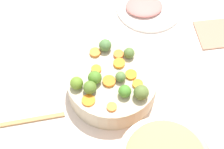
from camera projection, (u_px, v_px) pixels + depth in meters
name	position (u px, v px, depth m)	size (l,w,h in m)	color
tabletop	(95.00, 91.00, 1.06)	(2.40, 2.40, 0.02)	silver
serving_bowl_carrots	(112.00, 84.00, 1.01)	(0.27, 0.27, 0.08)	#BDB197
carrot_slice_0	(96.00, 69.00, 0.99)	(0.03, 0.03, 0.01)	orange
carrot_slice_1	(119.00, 54.00, 1.02)	(0.03, 0.03, 0.01)	orange
carrot_slice_2	(138.00, 84.00, 0.96)	(0.03, 0.03, 0.01)	orange
carrot_slice_3	(112.00, 107.00, 0.92)	(0.03, 0.03, 0.01)	orange
carrot_slice_4	(95.00, 53.00, 1.02)	(0.03, 0.03, 0.01)	orange
carrot_slice_5	(109.00, 81.00, 0.96)	(0.04, 0.04, 0.01)	orange
carrot_slice_6	(88.00, 100.00, 0.93)	(0.04, 0.04, 0.01)	orange
carrot_slice_7	(119.00, 63.00, 1.00)	(0.03, 0.03, 0.01)	orange
carrot_slice_8	(131.00, 75.00, 0.98)	(0.03, 0.03, 0.01)	orange
brussels_sprout_0	(77.00, 83.00, 0.94)	(0.04, 0.04, 0.04)	olive
brussels_sprout_1	(95.00, 78.00, 0.95)	(0.04, 0.04, 0.04)	#4A7C26
brussels_sprout_2	(141.00, 92.00, 0.93)	(0.04, 0.04, 0.04)	#597032
brussels_sprout_3	(105.00, 45.00, 1.02)	(0.04, 0.04, 0.04)	#4C773E
brussels_sprout_4	(121.00, 77.00, 0.96)	(0.03, 0.03, 0.03)	#54743B
brussels_sprout_5	(129.00, 53.00, 1.01)	(0.03, 0.03, 0.03)	#537036
brussels_sprout_6	(90.00, 87.00, 0.94)	(0.04, 0.04, 0.04)	#517229
brussels_sprout_7	(125.00, 91.00, 0.93)	(0.04, 0.04, 0.04)	#45832A
ham_plate	(149.00, 7.00, 1.23)	(0.24, 0.24, 0.01)	white
ham_slice_main	(144.00, 6.00, 1.21)	(0.13, 0.11, 0.02)	#CB6F6B
dish_towel	(215.00, 34.00, 1.17)	(0.12, 0.13, 0.01)	#AA7C64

